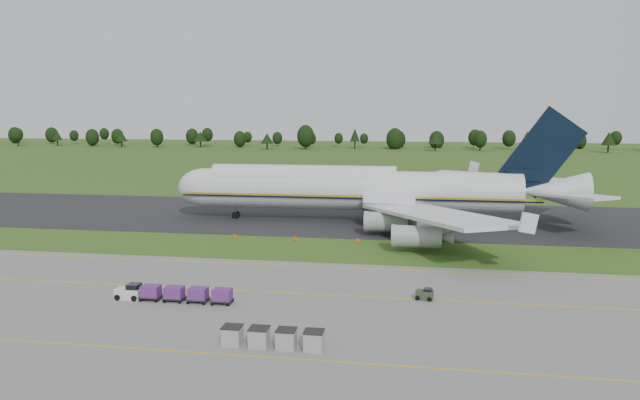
% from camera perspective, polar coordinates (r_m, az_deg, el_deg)
% --- Properties ---
extents(ground, '(600.00, 600.00, 0.00)m').
position_cam_1_polar(ground, '(91.34, -0.69, -4.53)').
color(ground, '#305218').
rests_on(ground, ground).
extents(apron, '(300.00, 52.00, 0.06)m').
position_cam_1_polar(apron, '(59.47, -6.53, -11.73)').
color(apron, slate).
rests_on(apron, ground).
extents(taxiway, '(300.00, 40.00, 0.08)m').
position_cam_1_polar(taxiway, '(118.46, 1.67, -1.51)').
color(taxiway, black).
rests_on(taxiway, ground).
extents(apron_markings, '(300.00, 30.20, 0.01)m').
position_cam_1_polar(apron_markings, '(65.86, -4.85, -9.65)').
color(apron_markings, gold).
rests_on(apron_markings, apron).
extents(tree_line, '(523.82, 24.48, 11.67)m').
position_cam_1_polar(tree_line, '(308.82, 5.91, 5.66)').
color(tree_line, black).
rests_on(tree_line, ground).
extents(aircraft, '(73.68, 72.34, 20.83)m').
position_cam_1_polar(aircraft, '(112.43, 4.12, 0.98)').
color(aircraft, silver).
rests_on(aircraft, ground).
extents(baggage_train, '(12.94, 1.66, 1.59)m').
position_cam_1_polar(baggage_train, '(68.90, -13.41, -8.31)').
color(baggage_train, silver).
rests_on(baggage_train, apron).
extents(utility_cart, '(1.98, 1.40, 1.00)m').
position_cam_1_polar(utility_cart, '(68.61, 9.53, -8.57)').
color(utility_cart, '#343A28').
rests_on(utility_cart, apron).
extents(uld_row, '(8.90, 1.70, 1.68)m').
position_cam_1_polar(uld_row, '(54.95, -4.35, -12.45)').
color(uld_row, '#949494').
rests_on(uld_row, apron).
extents(edge_markers, '(20.05, 0.30, 0.60)m').
position_cam_1_polar(edge_markers, '(97.34, -2.27, -3.56)').
color(edge_markers, '#E45307').
rests_on(edge_markers, ground).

